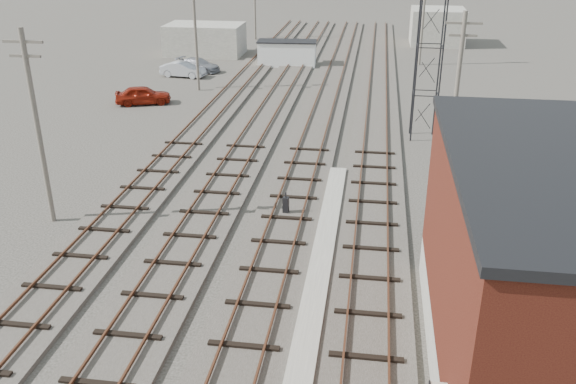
% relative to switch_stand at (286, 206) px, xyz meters
% --- Properties ---
extents(ground, '(320.00, 320.00, 0.00)m').
position_rel_switch_stand_xyz_m(ground, '(1.63, 37.90, -0.55)').
color(ground, '#282621').
rests_on(ground, ground).
extents(track_right, '(3.20, 90.00, 0.39)m').
position_rel_switch_stand_xyz_m(track_right, '(4.13, 16.90, -0.44)').
color(track_right, '#332D28').
rests_on(track_right, ground).
extents(track_mid_right, '(3.20, 90.00, 0.39)m').
position_rel_switch_stand_xyz_m(track_mid_right, '(0.13, 16.90, -0.44)').
color(track_mid_right, '#332D28').
rests_on(track_mid_right, ground).
extents(track_mid_left, '(3.20, 90.00, 0.39)m').
position_rel_switch_stand_xyz_m(track_mid_left, '(-3.87, 16.90, -0.44)').
color(track_mid_left, '#332D28').
rests_on(track_mid_left, ground).
extents(track_left, '(3.20, 90.00, 0.39)m').
position_rel_switch_stand_xyz_m(track_left, '(-7.87, 16.90, -0.44)').
color(track_left, '#332D28').
rests_on(track_left, ground).
extents(platform_curb, '(0.90, 28.00, 0.26)m').
position_rel_switch_stand_xyz_m(platform_curb, '(2.13, -8.10, -0.42)').
color(platform_curb, gray).
rests_on(platform_curb, ground).
extents(brick_building, '(6.54, 12.20, 7.22)m').
position_rel_switch_stand_xyz_m(brick_building, '(9.13, -10.10, 3.08)').
color(brick_building, gray).
rests_on(brick_building, ground).
extents(lattice_tower, '(1.60, 1.60, 15.00)m').
position_rel_switch_stand_xyz_m(lattice_tower, '(7.13, 12.90, 6.95)').
color(lattice_tower, black).
rests_on(lattice_tower, ground).
extents(utility_pole_left_a, '(1.80, 0.24, 9.00)m').
position_rel_switch_stand_xyz_m(utility_pole_left_a, '(-10.87, -2.10, 4.25)').
color(utility_pole_left_a, '#595147').
rests_on(utility_pole_left_a, ground).
extents(utility_pole_left_b, '(1.80, 0.24, 9.00)m').
position_rel_switch_stand_xyz_m(utility_pole_left_b, '(-10.87, 22.90, 4.25)').
color(utility_pole_left_b, '#595147').
rests_on(utility_pole_left_b, ground).
extents(utility_pole_right_a, '(1.80, 0.24, 9.00)m').
position_rel_switch_stand_xyz_m(utility_pole_right_a, '(8.13, 5.90, 4.25)').
color(utility_pole_right_a, '#595147').
rests_on(utility_pole_right_a, ground).
extents(utility_pole_right_b, '(1.80, 0.24, 9.00)m').
position_rel_switch_stand_xyz_m(utility_pole_right_b, '(8.13, 35.90, 4.25)').
color(utility_pole_right_b, '#595147').
rests_on(utility_pole_right_b, ground).
extents(shed_left, '(8.00, 5.00, 3.20)m').
position_rel_switch_stand_xyz_m(shed_left, '(-14.37, 37.90, 1.05)').
color(shed_left, gray).
rests_on(shed_left, ground).
extents(shed_right, '(6.00, 6.00, 4.00)m').
position_rel_switch_stand_xyz_m(shed_right, '(10.63, 47.90, 1.45)').
color(shed_right, gray).
rests_on(shed_right, ground).
extents(switch_stand, '(0.30, 0.30, 1.16)m').
position_rel_switch_stand_xyz_m(switch_stand, '(0.00, 0.00, 0.00)').
color(switch_stand, black).
rests_on(switch_stand, ground).
extents(site_trailer, '(5.92, 2.84, 2.43)m').
position_rel_switch_stand_xyz_m(site_trailer, '(-4.90, 33.68, 0.68)').
color(site_trailer, white).
rests_on(site_trailer, ground).
extents(car_red, '(4.55, 2.97, 1.44)m').
position_rel_switch_stand_xyz_m(car_red, '(-13.95, 18.09, 0.17)').
color(car_red, maroon).
rests_on(car_red, ground).
extents(car_silver, '(4.30, 1.98, 1.37)m').
position_rel_switch_stand_xyz_m(car_silver, '(-13.62, 27.43, 0.14)').
color(car_silver, '#AFB0B7').
rests_on(car_silver, ground).
extents(car_grey, '(4.64, 2.91, 1.25)m').
position_rel_switch_stand_xyz_m(car_grey, '(-12.85, 29.78, 0.08)').
color(car_grey, gray).
rests_on(car_grey, ground).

